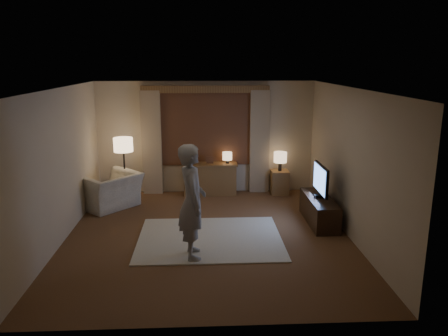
{
  "coord_description": "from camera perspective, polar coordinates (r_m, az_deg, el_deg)",
  "views": [
    {
      "loc": [
        -0.07,
        -7.3,
        3.05
      ],
      "look_at": [
        0.32,
        0.6,
        1.1
      ],
      "focal_mm": 35.0,
      "sensor_mm": 36.0,
      "label": 1
    }
  ],
  "objects": [
    {
      "name": "tv_stand",
      "position": [
        8.62,
        12.32,
        -5.4
      ],
      "size": [
        0.45,
        1.4,
        0.5
      ],
      "primitive_type": "cube",
      "color": "black",
      "rests_on": "floor"
    },
    {
      "name": "floor_lamp",
      "position": [
        9.73,
        -13.01,
        2.54
      ],
      "size": [
        0.42,
        0.42,
        1.43
      ],
      "color": "black",
      "rests_on": "floor"
    },
    {
      "name": "person",
      "position": [
        6.78,
        -4.19,
        -4.38
      ],
      "size": [
        0.51,
        0.71,
        1.81
      ],
      "primitive_type": "imported",
      "rotation": [
        0.0,
        0.0,
        1.69
      ],
      "color": "#9F9A92",
      "rests_on": "rug"
    },
    {
      "name": "rug",
      "position": [
        7.76,
        -1.85,
        -9.18
      ],
      "size": [
        2.5,
        2.0,
        0.02
      ],
      "primitive_type": "cube",
      "color": "beige",
      "rests_on": "floor"
    },
    {
      "name": "armchair",
      "position": [
        9.57,
        -14.71,
        -2.87
      ],
      "size": [
        1.5,
        1.5,
        0.74
      ],
      "primitive_type": "imported",
      "rotation": [
        0.0,
        0.0,
        -2.31
      ],
      "color": "#EEE4C4",
      "rests_on": "floor"
    },
    {
      "name": "picture_frame",
      "position": [
        10.05,
        -1.85,
        0.94
      ],
      "size": [
        0.16,
        0.02,
        0.2
      ],
      "primitive_type": "cube",
      "color": "brown",
      "rests_on": "sideboard"
    },
    {
      "name": "sideboard",
      "position": [
        10.16,
        -1.83,
        -1.54
      ],
      "size": [
        1.2,
        0.4,
        0.7
      ],
      "primitive_type": "cube",
      "color": "brown",
      "rests_on": "floor"
    },
    {
      "name": "table_lamp_sideboard",
      "position": [
        10.04,
        0.43,
        1.51
      ],
      "size": [
        0.22,
        0.22,
        0.3
      ],
      "color": "black",
      "rests_on": "sideboard"
    },
    {
      "name": "side_table",
      "position": [
        10.29,
        7.26,
        -1.86
      ],
      "size": [
        0.4,
        0.4,
        0.56
      ],
      "primitive_type": "cube",
      "color": "brown",
      "rests_on": "floor"
    },
    {
      "name": "room",
      "position": [
        7.98,
        -2.25,
        1.47
      ],
      "size": [
        5.04,
        5.54,
        2.64
      ],
      "color": "brown",
      "rests_on": "ground"
    },
    {
      "name": "tv",
      "position": [
        8.44,
        12.52,
        -1.53
      ],
      "size": [
        0.22,
        0.89,
        0.64
      ],
      "color": "black",
      "rests_on": "tv_stand"
    },
    {
      "name": "table_lamp_side",
      "position": [
        10.14,
        7.36,
        1.34
      ],
      "size": [
        0.3,
        0.3,
        0.44
      ],
      "color": "black",
      "rests_on": "side_table"
    },
    {
      "name": "plant",
      "position": [
        10.04,
        -4.13,
        1.19
      ],
      "size": [
        0.17,
        0.13,
        0.3
      ],
      "primitive_type": "imported",
      "color": "#999999",
      "rests_on": "sideboard"
    }
  ]
}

